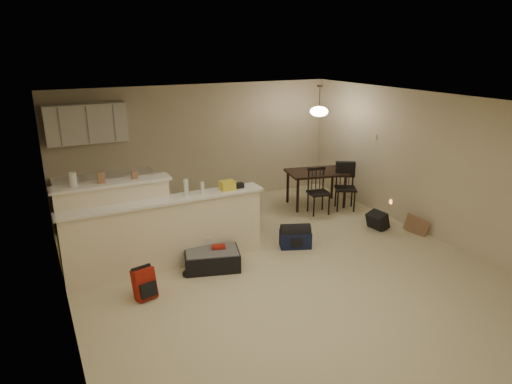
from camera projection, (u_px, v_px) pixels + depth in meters
room at (284, 191)px, 6.54m from camera, size 7.00×7.02×2.50m
breakfast_bar at (149, 230)px, 6.81m from camera, size 3.08×0.58×1.39m
upper_cabinets at (86, 123)px, 8.20m from camera, size 1.40×0.34×0.70m
kitchen_counter at (107, 200)px, 8.62m from camera, size 1.80×0.60×0.90m
thermostat at (375, 137)px, 9.06m from camera, size 0.02×0.12×0.12m
jar at (73, 180)px, 6.24m from camera, size 0.10×0.10×0.20m
cereal_box at (101, 178)px, 6.41m from camera, size 0.10×0.07×0.16m
small_box at (135, 175)px, 6.62m from camera, size 0.08×0.06×0.12m
bottle_a at (186, 188)px, 6.80m from camera, size 0.07×0.07×0.26m
bottle_b at (203, 188)px, 6.93m from camera, size 0.06×0.06×0.18m
bag_lump at (228, 185)px, 7.11m from camera, size 0.22×0.18×0.14m
pouch at (240, 185)px, 7.21m from camera, size 0.12×0.10×0.08m
dining_table at (316, 176)px, 9.50m from camera, size 1.33×1.03×0.74m
pendant_lamp at (319, 111)px, 9.08m from camera, size 0.36×0.36×0.62m
dining_chair_near at (319, 192)px, 9.08m from camera, size 0.46×0.45×0.92m
dining_chair_far at (346, 187)px, 9.31m from camera, size 0.55×0.55×0.95m
suitcase at (212, 260)px, 6.93m from camera, size 0.93×0.74×0.28m
red_backpack at (144, 284)px, 6.09m from camera, size 0.31×0.23×0.42m
navy_duffel at (295, 239)px, 7.65m from camera, size 0.58×0.45×0.28m
black_daypack at (378, 221)px, 8.42m from camera, size 0.28×0.37×0.30m
cardboard_sheet at (416, 226)px, 8.16m from camera, size 0.15×0.42×0.33m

